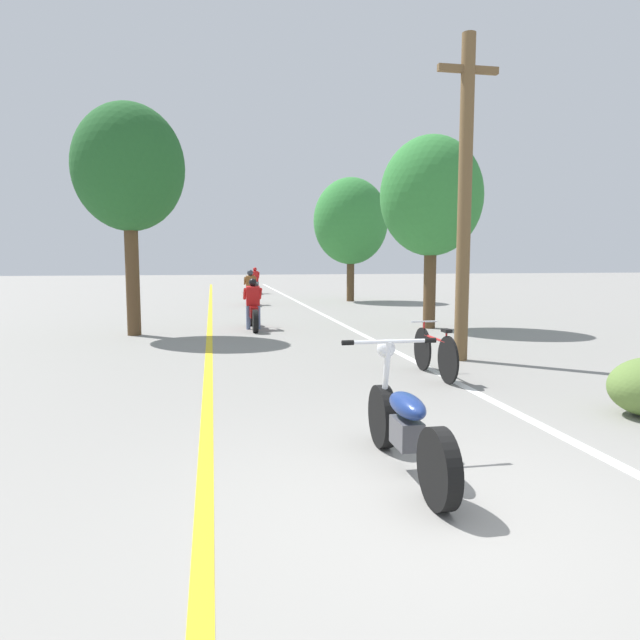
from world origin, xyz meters
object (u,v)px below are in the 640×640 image
Objects in this scene: motorcycle_rider_lead at (253,310)px; bicycle_parked at (435,353)px; motorcycle_foreground at (406,425)px; motorcycle_rider_mid at (250,291)px; roadside_tree_right_near at (431,197)px; utility_pole at (465,196)px; motorcycle_rider_far at (255,284)px; roadside_tree_left at (129,169)px; roadside_tree_right_far at (351,221)px.

motorcycle_rider_lead is 1.20× the size of bicycle_parked.
motorcycle_rider_mid is at bearing 90.46° from motorcycle_foreground.
roadside_tree_right_near is at bearing 69.30° from bicycle_parked.
utility_pole reaches higher than motorcycle_rider_lead.
utility_pole is 2.80× the size of motorcycle_rider_far.
roadside_tree_right_near is 0.92× the size of roadside_tree_left.
motorcycle_rider_far is at bearing 93.18° from bicycle_parked.
roadside_tree_right_near is at bearing -91.20° from roadside_tree_right_far.
motorcycle_rider_mid is (-4.34, -1.16, -2.85)m from roadside_tree_right_far.
roadside_tree_right_far is 7.61m from motorcycle_rider_far.
motorcycle_rider_mid is 7.25m from motorcycle_rider_far.
roadside_tree_right_near is 9.56m from roadside_tree_right_far.
utility_pole is 2.80× the size of motorcycle_foreground.
roadside_tree_right_near reaches higher than bicycle_parked.
roadside_tree_left is 10.79m from motorcycle_foreground.
roadside_tree_left is at bearing 109.89° from motorcycle_foreground.
motorcycle_rider_far reaches higher than motorcycle_foreground.
motorcycle_rider_lead is 7.76m from motorcycle_rider_mid.
bicycle_parked is (1.77, 3.72, -0.03)m from motorcycle_foreground.
roadside_tree_right_far is at bearing -59.09° from motorcycle_rider_far.
utility_pole is 1.05× the size of roadside_tree_left.
motorcycle_rider_far is at bearing 120.91° from roadside_tree_right_far.
motorcycle_rider_lead is 1.04× the size of motorcycle_rider_far.
motorcycle_rider_lead is (-4.58, 0.65, -2.91)m from roadside_tree_right_near.
utility_pole is at bearing -83.75° from motorcycle_rider_far.
motorcycle_rider_lead is at bearing 93.26° from motorcycle_foreground.
roadside_tree_right_far is 2.55× the size of motorcycle_rider_mid.
utility_pole is 20.48m from motorcycle_rider_far.
motorcycle_rider_lead is at bearing 171.95° from roadside_tree_right_near.
motorcycle_rider_far is (1.16, 14.96, 0.01)m from motorcycle_rider_lead.
roadside_tree_left reaches higher than motorcycle_foreground.
roadside_tree_left is at bearing 131.71° from bicycle_parked.
roadside_tree_left reaches higher than motorcycle_rider_lead.
motorcycle_foreground is 1.16× the size of bicycle_parked.
bicycle_parked is (2.35, -6.54, -0.12)m from motorcycle_rider_lead.
motorcycle_rider_lead is 1.03× the size of motorcycle_rider_mid.
utility_pole reaches higher than bicycle_parked.
roadside_tree_right_far reaches higher than motorcycle_rider_mid.
roadside_tree_right_far is 2.57× the size of motorcycle_foreground.
motorcycle_rider_far is at bearing 88.70° from motorcycle_foreground.
roadside_tree_right_far is 15.92m from bicycle_parked.
utility_pole is 6.70m from motorcycle_rider_lead.
motorcycle_foreground is 10.28m from motorcycle_rider_lead.
roadside_tree_left is at bearing -167.18° from motorcycle_rider_lead.
roadside_tree_left is (-7.67, -9.57, 0.53)m from roadside_tree_right_far.
roadside_tree_right_far is 10.51m from motorcycle_rider_lead.
utility_pole reaches higher than roadside_tree_left.
roadside_tree_right_far is at bearing 88.80° from roadside_tree_right_near.
motorcycle_rider_mid is (-2.93, 13.01, -2.39)m from utility_pole.
roadside_tree_right_near is 16.24m from motorcycle_rider_far.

